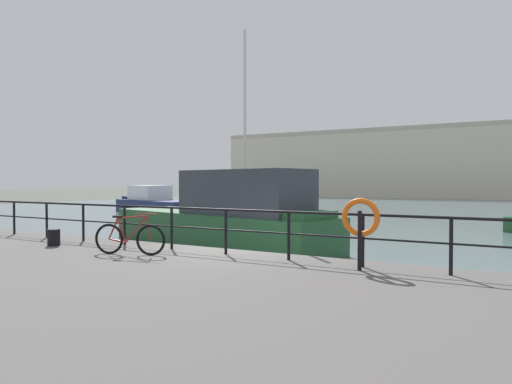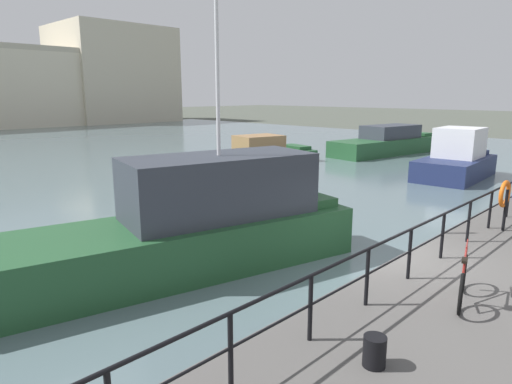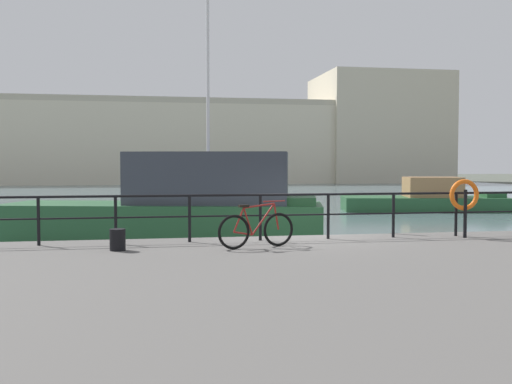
# 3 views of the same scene
# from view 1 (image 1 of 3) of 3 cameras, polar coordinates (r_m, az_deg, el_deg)

# --- Properties ---
(ground_plane) EXTENTS (240.00, 240.00, 0.00)m
(ground_plane) POSITION_cam_1_polar(r_m,az_deg,el_deg) (11.55, -3.97, -11.08)
(ground_plane) COLOR #4C5147
(water_basin) EXTENTS (80.00, 60.00, 0.01)m
(water_basin) POSITION_cam_1_polar(r_m,az_deg,el_deg) (40.24, 19.95, -2.23)
(water_basin) COLOR slate
(water_basin) RESTS_ON ground_plane
(harbor_building) EXTENTS (70.79, 13.97, 14.57)m
(harbor_building) POSITION_cam_1_polar(r_m,az_deg,el_deg) (72.89, 29.78, 3.64)
(harbor_building) COLOR beige
(harbor_building) RESTS_ON ground_plane
(moored_small_launch) EXTENTS (8.45, 4.98, 2.15)m
(moored_small_launch) POSITION_cam_1_polar(r_m,az_deg,el_deg) (36.02, -12.77, -1.36)
(moored_small_launch) COLOR navy
(moored_small_launch) RESTS_ON water_basin
(moored_cabin_cruiser) EXTENTS (10.20, 4.97, 7.86)m
(moored_cabin_cruiser) POSITION_cam_1_polar(r_m,az_deg,el_deg) (16.54, -3.71, -3.31)
(moored_cabin_cruiser) COLOR #23512D
(moored_cabin_cruiser) RESTS_ON water_basin
(quay_railing) EXTENTS (19.53, 0.07, 1.08)m
(quay_railing) POSITION_cam_1_polar(r_m,az_deg,el_deg) (10.43, -3.92, -4.01)
(quay_railing) COLOR black
(quay_railing) RESTS_ON quay_promenade
(parked_bicycle) EXTENTS (1.71, 0.58, 0.98)m
(parked_bicycle) POSITION_cam_1_polar(r_m,az_deg,el_deg) (10.76, -15.99, -5.75)
(parked_bicycle) COLOR black
(parked_bicycle) RESTS_ON quay_promenade
(mooring_bollard) EXTENTS (0.32, 0.32, 0.44)m
(mooring_bollard) POSITION_cam_1_polar(r_m,az_deg,el_deg) (13.00, -24.62, -5.35)
(mooring_bollard) COLOR black
(mooring_bollard) RESTS_ON quay_promenade
(life_ring_stand) EXTENTS (0.75, 0.16, 1.40)m
(life_ring_stand) POSITION_cam_1_polar(r_m,az_deg,el_deg) (8.78, 13.33, -3.50)
(life_ring_stand) COLOR black
(life_ring_stand) RESTS_ON quay_promenade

